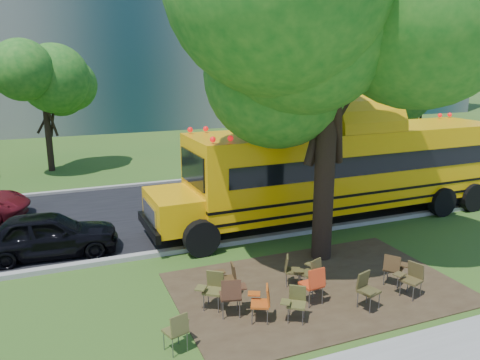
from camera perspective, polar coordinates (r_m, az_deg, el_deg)
name	(u,v)px	position (r m, az deg, el deg)	size (l,w,h in m)	color
ground	(272,287)	(12.09, 3.96, -12.83)	(160.00, 160.00, 0.00)	#255219
dirt_patch	(317,288)	(12.12, 9.39, -12.83)	(7.00, 4.50, 0.03)	#382819
asphalt_road	(193,208)	(18.17, -5.70, -3.39)	(80.00, 8.00, 0.04)	black
kerb_near	(230,243)	(14.57, -1.22, -7.63)	(80.00, 0.25, 0.14)	gray
kerb_far	(168,182)	(21.98, -8.72, -0.25)	(80.00, 0.25, 0.14)	gray
bg_tree_2	(44,88)	(25.69, -22.81, 10.26)	(4.80, 4.80, 6.62)	black
bg_tree_3	(294,71)	(26.89, 6.59, 13.12)	(5.60, 5.60, 7.84)	black
bg_tree_4	(419,82)	(30.76, 20.97, 11.14)	(5.00, 5.00, 6.85)	black
main_tree	(331,35)	(12.78, 11.02, 16.98)	(7.20, 7.20, 9.78)	black
school_bus	(348,167)	(17.12, 13.08, 1.61)	(13.27, 3.28, 3.23)	#EAA307
chair_0	(177,328)	(9.52, -7.63, -17.41)	(0.57, 0.63, 0.84)	brown
chair_1	(232,293)	(10.51, -1.01, -13.60)	(0.71, 0.55, 0.94)	#472919
chair_2	(262,300)	(10.39, 2.74, -14.38)	(0.54, 0.69, 0.84)	#B34813
chair_3	(296,300)	(10.48, 6.81, -14.35)	(0.68, 0.54, 0.80)	brown
chair_4	(314,281)	(11.13, 9.02, -12.11)	(0.63, 0.61, 0.95)	red
chair_5	(367,287)	(11.22, 15.18, -12.51)	(0.59, 0.65, 0.87)	#453E1E
chair_6	(412,276)	(12.08, 20.19, -10.96)	(0.65, 0.59, 0.86)	#4A3E20
chair_7	(394,267)	(12.44, 18.26, -10.02)	(0.73, 0.58, 0.87)	#463019
chair_8	(228,276)	(11.46, -1.42, -11.58)	(0.48, 0.59, 0.81)	#442F18
chair_9	(213,286)	(10.89, -3.35, -12.82)	(0.75, 0.59, 0.88)	brown
chair_10	(291,268)	(11.94, 6.24, -10.63)	(0.52, 0.66, 0.79)	#463F1E
chair_11	(312,270)	(11.78, 8.82, -10.84)	(0.59, 0.67, 0.86)	#4B4420
black_car	(48,234)	(14.64, -22.39, -6.16)	(1.57, 3.90, 1.33)	black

